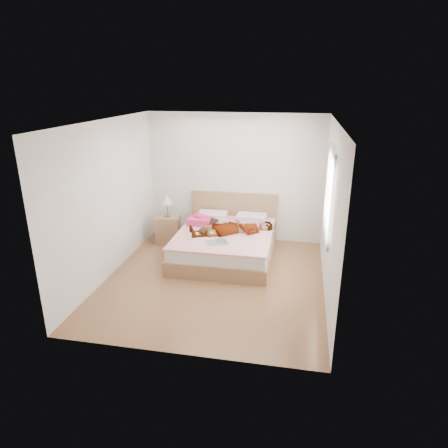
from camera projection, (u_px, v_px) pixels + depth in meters
name	position (u px, v px, depth m)	size (l,w,h in m)	color
ground	(214.00, 279.00, 6.74)	(4.00, 4.00, 0.00)	#532F1A
woman	(233.00, 226.00, 7.42)	(0.60, 1.60, 0.22)	silver
hair	(208.00, 220.00, 7.97)	(0.40, 0.49, 0.07)	black
phone	(211.00, 215.00, 7.86)	(0.04, 0.09, 0.01)	silver
room_shell	(329.00, 194.00, 6.20)	(4.00, 4.00, 4.00)	white
bed	(226.00, 242.00, 7.61)	(1.80, 2.08, 1.00)	brown
towel	(199.00, 220.00, 7.83)	(0.43, 0.37, 0.22)	#E93F67
magazine	(217.00, 243.00, 6.92)	(0.49, 0.42, 0.02)	white
coffee_mug	(212.00, 234.00, 7.23)	(0.11, 0.09, 0.09)	white
plush_toy	(203.00, 230.00, 7.32)	(0.18, 0.24, 0.13)	#311C0D
nightstand	(168.00, 227.00, 8.20)	(0.52, 0.47, 1.01)	olive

